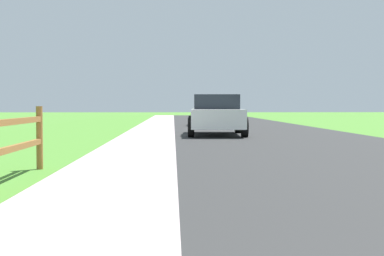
# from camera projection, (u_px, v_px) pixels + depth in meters

# --- Properties ---
(ground_plane) EXTENTS (120.00, 120.00, 0.00)m
(ground_plane) POSITION_uv_depth(u_px,v_px,m) (175.00, 130.00, 25.41)
(ground_plane) COLOR #4A852E
(road_asphalt) EXTENTS (7.00, 66.00, 0.01)m
(road_asphalt) POSITION_uv_depth(u_px,v_px,m) (246.00, 128.00, 27.52)
(road_asphalt) COLOR #2D2D2D
(road_asphalt) RESTS_ON ground
(curb_concrete) EXTENTS (6.00, 66.00, 0.01)m
(curb_concrete) POSITION_uv_depth(u_px,v_px,m) (112.00, 128.00, 27.30)
(curb_concrete) COLOR #BAA3A7
(curb_concrete) RESTS_ON ground
(grass_verge) EXTENTS (5.00, 66.00, 0.00)m
(grass_verge) POSITION_uv_depth(u_px,v_px,m) (81.00, 128.00, 27.25)
(grass_verge) COLOR #4A852E
(grass_verge) RESTS_ON ground
(parked_suv_white) EXTENTS (2.18, 4.75, 1.49)m
(parked_suv_white) POSITION_uv_depth(u_px,v_px,m) (216.00, 115.00, 20.88)
(parked_suv_white) COLOR white
(parked_suv_white) RESTS_ON ground
(parked_car_silver) EXTENTS (2.05, 4.45, 1.55)m
(parked_car_silver) POSITION_uv_depth(u_px,v_px,m) (211.00, 112.00, 30.33)
(parked_car_silver) COLOR #B7BABF
(parked_car_silver) RESTS_ON ground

